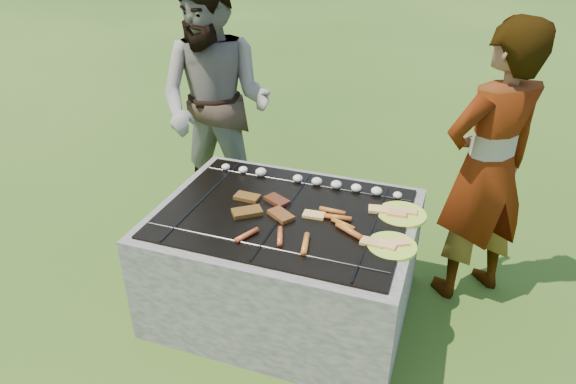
% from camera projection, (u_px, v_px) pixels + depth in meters
% --- Properties ---
extents(lawn, '(60.00, 60.00, 0.00)m').
position_uv_depth(lawn, '(285.00, 304.00, 2.89)').
color(lawn, '#234110').
rests_on(lawn, ground).
extents(fire_pit, '(1.30, 1.00, 0.62)m').
position_uv_depth(fire_pit, '(285.00, 264.00, 2.75)').
color(fire_pit, gray).
rests_on(fire_pit, ground).
extents(mushrooms, '(1.05, 0.06, 0.04)m').
position_uv_depth(mushrooms, '(311.00, 180.00, 2.84)').
color(mushrooms, beige).
rests_on(mushrooms, fire_pit).
extents(pork_slabs, '(0.38, 0.30, 0.02)m').
position_uv_depth(pork_slabs, '(262.00, 207.00, 2.62)').
color(pork_slabs, '#96611B').
rests_on(pork_slabs, fire_pit).
extents(sausages, '(0.55, 0.42, 0.03)m').
position_uv_depth(sausages, '(315.00, 229.00, 2.43)').
color(sausages, '#C0671F').
rests_on(sausages, fire_pit).
extents(bread_on_grate, '(0.43, 0.37, 0.02)m').
position_uv_depth(bread_on_grate, '(356.00, 221.00, 2.50)').
color(bread_on_grate, tan).
rests_on(bread_on_grate, fire_pit).
extents(plate_far, '(0.30, 0.30, 0.03)m').
position_uv_depth(plate_far, '(401.00, 214.00, 2.57)').
color(plate_far, yellow).
rests_on(plate_far, fire_pit).
extents(plate_near, '(0.28, 0.28, 0.03)m').
position_uv_depth(plate_near, '(392.00, 246.00, 2.34)').
color(plate_near, '#FFF23C').
rests_on(plate_near, fire_pit).
extents(cook, '(0.67, 0.65, 1.55)m').
position_uv_depth(cook, '(487.00, 169.00, 2.65)').
color(cook, gray).
rests_on(cook, ground).
extents(bystander, '(0.80, 0.63, 1.64)m').
position_uv_depth(bystander, '(215.00, 105.00, 3.36)').
color(bystander, '#A99B8D').
rests_on(bystander, ground).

